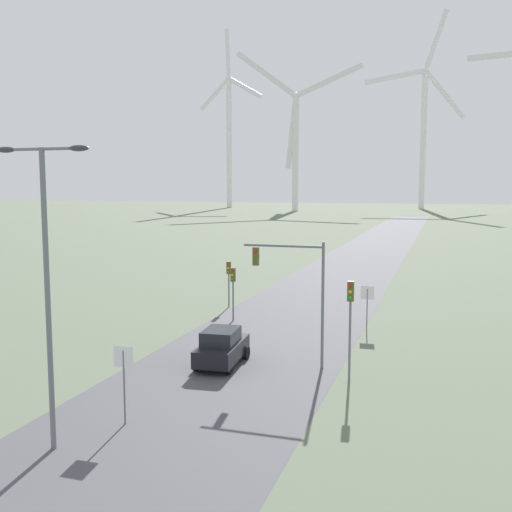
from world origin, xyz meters
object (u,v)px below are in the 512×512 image
Objects in this scene: traffic_light_mast_overhead at (295,279)px; wind_turbine_center at (424,124)px; streetlamp at (46,263)px; wind_turbine_left at (296,137)px; stop_sign_far at (367,300)px; traffic_light_post_mid_left at (229,274)px; traffic_light_post_near_right at (350,309)px; car_approaching at (222,347)px; wind_turbine_far_left at (229,130)px; stop_sign_near at (124,370)px; traffic_light_post_near_left at (233,282)px.

wind_turbine_center is at bearing 90.63° from traffic_light_mast_overhead.
wind_turbine_left is (-37.96, 187.28, 19.28)m from streetlamp.
traffic_light_post_mid_left is (-10.50, 4.36, 0.51)m from stop_sign_far.
stop_sign_far is at bearing 73.01° from traffic_light_mast_overhead.
traffic_light_post_near_right is 1.08× the size of car_approaching.
streetlamp is at bearing -71.39° from wind_turbine_far_left.
stop_sign_near is 8.10m from car_approaching.
traffic_light_post_near_right is 0.06× the size of wind_turbine_center.
stop_sign_near is 10.14m from traffic_light_mast_overhead.
traffic_light_post_near_left reaches higher than stop_sign_near.
stop_sign_far reaches higher than car_approaching.
traffic_light_post_near_right is (8.38, 9.98, -2.98)m from streetlamp.
wind_turbine_far_left reaches higher than traffic_light_post_mid_left.
streetlamp reaches higher than stop_sign_near.
wind_turbine_left reaches higher than streetlamp.
wind_turbine_left is (-43.46, 175.80, 21.26)m from traffic_light_mast_overhead.
wind_turbine_far_left is (-69.32, 189.40, 28.63)m from traffic_light_post_mid_left.
wind_turbine_left is at bearing -140.32° from wind_turbine_center.
wind_turbine_center is at bearing 91.35° from stop_sign_far.
stop_sign_far is 0.05× the size of wind_turbine_left.
wind_turbine_center is (5.73, 197.49, 29.50)m from traffic_light_post_mid_left.
wind_turbine_left reaches higher than traffic_light_post_mid_left.
traffic_light_mast_overhead is at bearing -53.42° from traffic_light_post_near_left.
traffic_light_post_mid_left is (-1.79, 4.06, -0.10)m from traffic_light_post_near_left.
wind_turbine_far_left reaches higher than stop_sign_far.
traffic_light_mast_overhead is at bearing 64.46° from stop_sign_near.
car_approaching is (-3.47, -0.94, -3.42)m from traffic_light_mast_overhead.
stop_sign_far is 0.45× the size of traffic_light_mast_overhead.
wind_turbine_center is (75.05, 8.09, 0.87)m from wind_turbine_far_left.
wind_turbine_far_left is (-80.24, 203.35, 27.77)m from traffic_light_post_near_right.
traffic_light_post_near_left is 0.05× the size of wind_turbine_center.
traffic_light_post_near_right is 0.06× the size of wind_turbine_far_left.
stop_sign_near is 0.65× the size of traffic_light_post_near_right.
stop_sign_far is at bearing -67.61° from wind_turbine_far_left.
traffic_light_post_near_left is 0.57× the size of traffic_light_mast_overhead.
traffic_light_post_near_right is at bearing -75.35° from wind_turbine_left.
wind_turbine_center is at bearing 88.34° from traffic_light_post_mid_left.
stop_sign_far is (6.73, 17.01, -0.12)m from stop_sign_near.
wind_turbine_far_left reaches higher than traffic_light_post_near_right.
stop_sign_near is at bearing -78.02° from wind_turbine_left.
stop_sign_far is 175.48m from wind_turbine_left.
traffic_light_post_near_right is at bearing -88.59° from wind_turbine_center.
traffic_light_post_near_left reaches higher than stop_sign_far.
traffic_light_post_near_left is at bearing 96.49° from stop_sign_near.
traffic_light_post_near_right reaches higher than traffic_light_post_mid_left.
traffic_light_mast_overhead reaches higher than traffic_light_post_near_right.
wind_turbine_left is at bearing 104.65° from traffic_light_post_near_right.
wind_turbine_left is (-35.43, 163.35, 23.13)m from traffic_light_post_mid_left.
streetlamp is 0.14× the size of wind_turbine_center.
wind_turbine_center reaches higher than wind_turbine_far_left.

